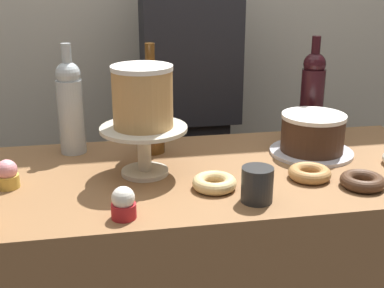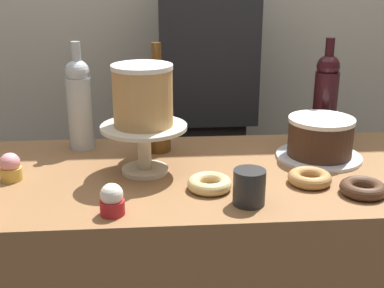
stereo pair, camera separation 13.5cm
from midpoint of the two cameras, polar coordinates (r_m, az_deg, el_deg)
cake_stand_pedestal at (r=1.35m, az=-8.28°, el=0.19°), size 0.23×0.23×0.13m
white_layer_cake at (r=1.32m, az=-8.53°, el=5.25°), size 0.16×0.16×0.16m
silver_serving_platter at (r=1.54m, az=10.82°, el=-0.92°), size 0.25×0.25×0.01m
chocolate_round_cake at (r=1.52m, az=10.96°, el=1.24°), size 0.19×0.19×0.11m
wine_bottle_amber at (r=1.50m, az=-7.20°, el=4.29°), size 0.08×0.08×0.33m
wine_bottle_clear at (r=1.55m, az=-15.97°, el=4.13°), size 0.08×0.08×0.33m
wine_bottle_dark_red at (r=1.68m, az=11.15°, el=5.68°), size 0.08×0.08×0.33m
cupcake_strawberry at (r=1.38m, az=-22.73°, el=-3.26°), size 0.06×0.06×0.07m
cupcake_vanilla at (r=1.14m, az=-11.12°, el=-6.65°), size 0.06×0.06×0.07m
donut_maple at (r=1.35m, az=10.30°, el=-3.29°), size 0.11×0.11×0.03m
donut_chocolate at (r=1.33m, az=15.87°, el=-4.08°), size 0.11×0.11×0.03m
donut_glazed at (r=1.27m, az=-0.52°, el=-4.45°), size 0.11×0.11×0.03m
coffee_cup_ceramic at (r=1.20m, az=4.13°, el=-4.63°), size 0.08×0.08×0.08m
barista_figure at (r=1.99m, az=-2.17°, el=2.50°), size 0.36×0.22×1.60m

